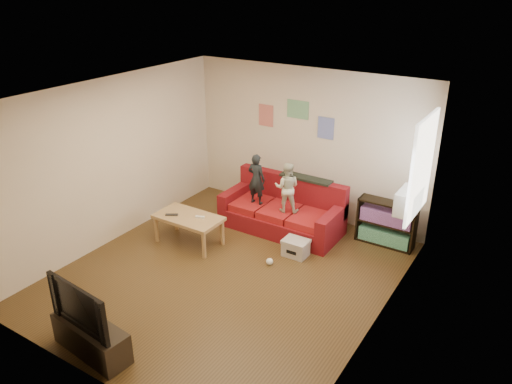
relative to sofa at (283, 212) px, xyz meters
The scene contains 17 objects.
room_shell 2.04m from the sofa, 89.02° to the right, with size 4.52×5.02×2.72m.
sofa is the anchor object (origin of this frame).
child_a 0.76m from the sofa, 159.27° to the right, with size 0.33×0.22×0.90m, color black.
child_b 0.61m from the sofa, 49.18° to the right, with size 0.42×0.33×0.87m, color beige.
coffee_table 1.68m from the sofa, 128.72° to the right, with size 1.11×0.61×0.50m.
remote 1.94m from the sofa, 132.28° to the right, with size 0.20×0.05×0.02m, color black.
game_controller 1.53m from the sofa, 124.01° to the right, with size 0.15×0.04×0.03m, color silver.
bookshelf 1.75m from the sofa, 13.30° to the left, with size 0.95×0.28×0.76m.
window 2.62m from the sofa, ahead, with size 0.04×1.08×1.48m, color white.
ac_unit 2.27m from the sofa, ahead, with size 0.28×0.55×0.35m, color #B7B2A3.
artwork_left 1.82m from the sofa, 138.06° to the left, with size 0.30×0.01×0.40m, color #D87266.
artwork_center 1.81m from the sofa, 102.99° to the left, with size 0.42×0.01×0.32m, color #72B27F.
artwork_right 1.62m from the sofa, 62.72° to the left, with size 0.30×0.01×0.38m, color #727FCC.
file_box 0.97m from the sofa, 48.72° to the right, with size 0.40×0.31×0.28m.
tv_stand 3.98m from the sofa, 95.25° to the right, with size 1.07×0.36×0.40m, color #2E251B.
television 4.00m from the sofa, 95.25° to the right, with size 1.02×0.13×0.59m, color black.
tissue 1.28m from the sofa, 70.15° to the right, with size 0.11×0.11×0.11m, color white.
Camera 1 is at (3.75, -5.13, 4.15)m, focal length 35.00 mm.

